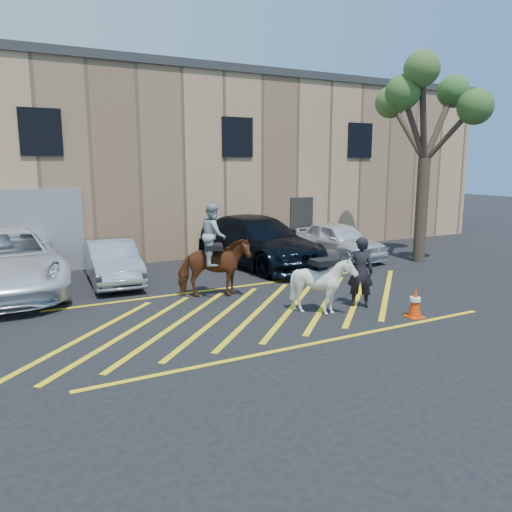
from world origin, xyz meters
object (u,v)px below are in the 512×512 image
handler (360,272)px  saddled_white (323,285)px  traffic_cone (415,302)px  car_white_suv (338,240)px  tree (428,104)px  car_white_pickup (3,262)px  mounted_bay (214,260)px  car_blue_suv (258,241)px  car_silver_sedan (112,262)px

handler → saddled_white: size_ratio=1.26×
saddled_white → traffic_cone: saddled_white is taller
car_white_suv → tree: bearing=-41.9°
car_white_suv → handler: bearing=-125.5°
saddled_white → tree: bearing=28.1°
car_white_pickup → mounted_bay: (5.05, -3.19, 0.14)m
car_blue_suv → car_white_pickup: bearing=173.4°
mounted_bay → traffic_cone: mounted_bay is taller
car_blue_suv → car_silver_sedan: bearing=175.5°
car_white_pickup → car_blue_suv: bearing=0.2°
mounted_bay → tree: tree is taller
car_silver_sedan → car_white_suv: car_white_suv is taller
car_white_pickup → car_white_suv: 11.50m
saddled_white → traffic_cone: (1.77, -1.26, -0.36)m
car_white_suv → traffic_cone: car_white_suv is taller
car_white_suv → mounted_bay: bearing=-158.4°
handler → mounted_bay: 3.91m
car_silver_sedan → handler: bearing=-44.5°
saddled_white → tree: 9.42m
mounted_bay → tree: (8.77, 1.09, 4.66)m
car_white_suv → tree: (2.32, -1.87, 4.99)m
car_silver_sedan → car_blue_suv: car_blue_suv is taller
car_white_suv → mounted_bay: size_ratio=1.61×
mounted_bay → saddled_white: mounted_bay is taller
traffic_cone → car_blue_suv: bearing=93.0°
saddled_white → tree: (7.06, 3.77, 4.96)m
car_white_pickup → saddled_white: (6.75, -5.87, -0.17)m
car_silver_sedan → tree: (10.86, -1.93, 5.04)m
car_white_suv → handler: size_ratio=2.28×
car_silver_sedan → car_blue_suv: 5.20m
handler → saddled_white: handler is taller
car_blue_suv → mounted_bay: (-3.10, -3.25, 0.16)m
car_blue_suv → saddled_white: (-1.39, -5.94, -0.14)m
saddled_white → traffic_cone: bearing=-35.5°
car_white_pickup → saddled_white: size_ratio=4.47×
car_white_pickup → handler: bearing=-36.3°
car_silver_sedan → handler: (5.00, -5.63, 0.25)m
traffic_cone → tree: bearing=43.6°
traffic_cone → tree: (5.29, 5.04, 5.33)m
handler → tree: 8.43m
mounted_bay → traffic_cone: bearing=-48.6°
car_silver_sedan → car_blue_suv: size_ratio=0.66×
handler → traffic_cone: handler is taller
car_silver_sedan → car_white_suv: bearing=3.5°
car_white_pickup → car_white_suv: size_ratio=1.56×
car_white_pickup → mounted_bay: mounted_bay is taller
traffic_cone → car_white_pickup: bearing=140.1°
handler → tree: bearing=-111.7°
tree → car_white_suv: bearing=141.2°
car_blue_suv → handler: 5.87m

